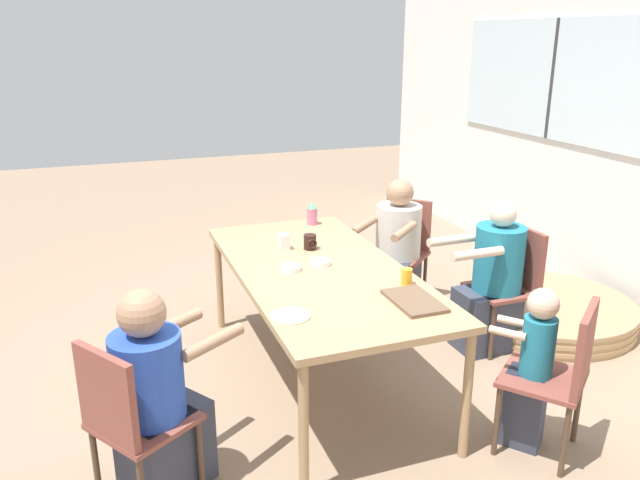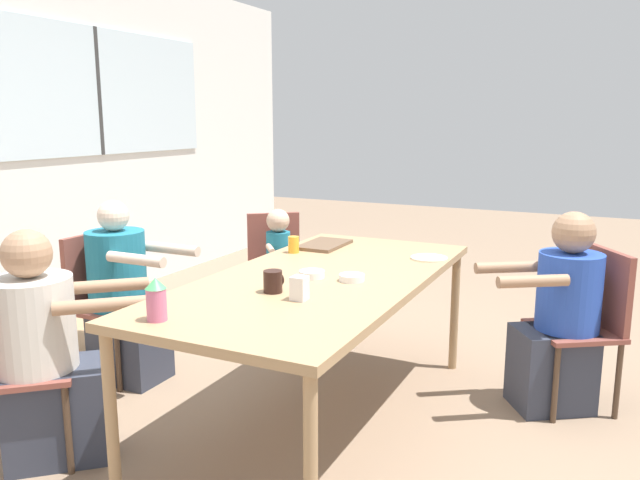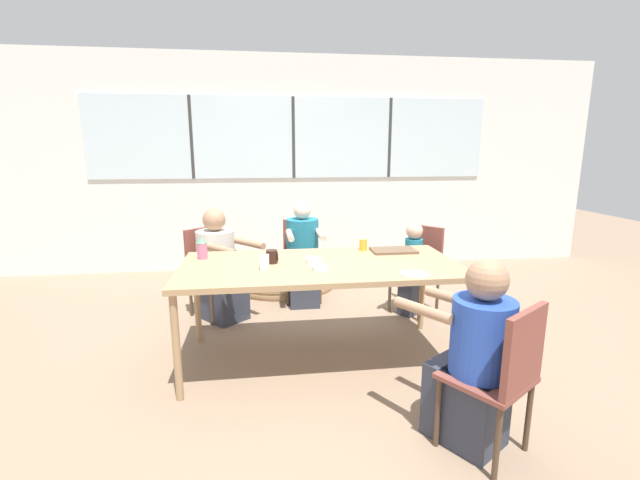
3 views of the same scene
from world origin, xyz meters
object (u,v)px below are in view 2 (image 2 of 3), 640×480
object	(u,v)px
chair_for_man_teal_shirt	(3,356)
bowl_white_shallow	(352,278)
chair_for_man_blue_shirt	(101,292)
person_woman_green_shirt	(560,322)
person_toddler	(279,276)
sippy_cup	(156,299)
chair_for_woman_green_shirt	(590,315)
milk_carton_small	(299,288)
folded_table_stack	(24,356)
person_man_teal_shirt	(46,361)
bowl_cereal	(312,274)
juice_glass	(294,245)
person_man_blue_shirt	(124,302)
chair_for_toddler	(276,262)
coffee_mug	(273,281)

from	to	relation	value
chair_for_man_teal_shirt	bowl_white_shallow	size ratio (longest dim) A/B	7.03
chair_for_man_blue_shirt	person_woman_green_shirt	size ratio (longest dim) A/B	0.80
person_toddler	bowl_white_shallow	bearing A→B (deg)	95.07
sippy_cup	person_woman_green_shirt	bearing A→B (deg)	-39.94
chair_for_woman_green_shirt	milk_carton_small	xyz separation A→B (m)	(-1.21, 1.11, 0.31)
folded_table_stack	person_man_teal_shirt	bearing A→B (deg)	-123.10
bowl_white_shallow	person_woman_green_shirt	bearing A→B (deg)	-50.97
person_woman_green_shirt	milk_carton_small	bearing A→B (deg)	105.79
chair_for_man_teal_shirt	bowl_white_shallow	bearing A→B (deg)	85.05
chair_for_woman_green_shirt	milk_carton_small	size ratio (longest dim) A/B	8.26
person_toddler	bowl_white_shallow	size ratio (longest dim) A/B	7.53
milk_carton_small	bowl_cereal	distance (m)	0.39
juice_glass	milk_carton_small	bearing A→B (deg)	-150.26
chair_for_man_blue_shirt	person_man_blue_shirt	bearing A→B (deg)	90.00
chair_for_man_teal_shirt	person_man_blue_shirt	world-z (taller)	person_man_blue_shirt
chair_for_toddler	folded_table_stack	xyz separation A→B (m)	(-1.33, 1.04, -0.42)
person_man_blue_shirt	bowl_white_shallow	bearing A→B (deg)	89.06
bowl_white_shallow	bowl_cereal	xyz separation A→B (m)	(-0.03, 0.20, 0.00)
chair_for_toddler	bowl_white_shallow	size ratio (longest dim) A/B	7.03
bowl_white_shallow	folded_table_stack	size ratio (longest dim) A/B	0.09
chair_for_man_blue_shirt	person_man_blue_shirt	world-z (taller)	person_man_blue_shirt
juice_glass	folded_table_stack	bearing A→B (deg)	111.56
person_man_teal_shirt	milk_carton_small	world-z (taller)	person_man_teal_shirt
person_woman_green_shirt	folded_table_stack	bearing A→B (deg)	73.50
chair_for_man_blue_shirt	person_man_blue_shirt	xyz separation A→B (m)	(0.00, -0.17, -0.04)
person_toddler	bowl_cereal	distance (m)	1.36
person_woman_green_shirt	person_toddler	distance (m)	1.91
bowl_white_shallow	coffee_mug	bearing A→B (deg)	144.21
chair_for_man_teal_shirt	folded_table_stack	world-z (taller)	chair_for_man_teal_shirt
person_man_blue_shirt	person_toddler	bearing A→B (deg)	154.89
person_toddler	bowl_cereal	world-z (taller)	person_toddler
chair_for_man_teal_shirt	juice_glass	bearing A→B (deg)	111.11
person_man_blue_shirt	juice_glass	xyz separation A→B (m)	(0.43, -0.91, 0.35)
chair_for_man_teal_shirt	folded_table_stack	bearing A→B (deg)	-173.10
sippy_cup	folded_table_stack	world-z (taller)	sippy_cup
chair_for_woman_green_shirt	person_toddler	bearing A→B (deg)	50.62
chair_for_woman_green_shirt	person_woman_green_shirt	distance (m)	0.17
bowl_cereal	juice_glass	bearing A→B (deg)	37.04
person_man_blue_shirt	person_man_teal_shirt	size ratio (longest dim) A/B	1.01
person_man_blue_shirt	sippy_cup	bearing A→B (deg)	48.48
chair_for_man_blue_shirt	bowl_cereal	distance (m)	1.45
coffee_mug	chair_for_man_teal_shirt	bearing A→B (deg)	120.71
person_toddler	milk_carton_small	size ratio (longest dim) A/B	8.84
chair_for_man_teal_shirt	milk_carton_small	xyz separation A→B (m)	(0.55, -1.18, 0.31)
chair_for_man_blue_shirt	milk_carton_small	size ratio (longest dim) A/B	8.26
coffee_mug	juice_glass	world-z (taller)	coffee_mug
juice_glass	bowl_white_shallow	distance (m)	0.71
juice_glass	bowl_white_shallow	bearing A→B (deg)	-128.55
bowl_cereal	chair_for_woman_green_shirt	bearing A→B (deg)	-55.75
chair_for_man_blue_shirt	milk_carton_small	world-z (taller)	milk_carton_small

